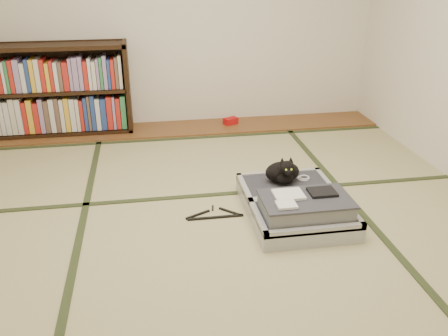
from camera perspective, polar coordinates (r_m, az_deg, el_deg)
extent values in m
plane|color=tan|center=(3.39, 0.15, -6.30)|extent=(4.50, 4.50, 0.00)
cube|color=brown|center=(5.20, -3.57, 4.87)|extent=(4.00, 0.50, 0.02)
cube|color=#BB0E10|center=(5.27, 0.80, 5.69)|extent=(0.17, 0.14, 0.07)
plane|color=silver|center=(5.18, -4.24, 18.30)|extent=(4.00, 0.00, 4.00)
plane|color=silver|center=(0.96, 24.00, -10.96)|extent=(4.00, 0.00, 4.00)
cube|color=#2D381E|center=(3.39, -16.89, -7.39)|extent=(0.05, 4.50, 0.01)
cube|color=#2D381E|center=(3.67, 15.77, -4.71)|extent=(0.05, 4.50, 0.01)
cube|color=#2D381E|center=(3.74, -0.88, -3.19)|extent=(4.00, 0.05, 0.01)
cube|color=#2D381E|center=(4.92, -3.19, 3.67)|extent=(4.00, 0.05, 0.01)
cube|color=black|center=(5.11, -11.50, 9.49)|extent=(0.04, 0.34, 0.94)
cube|color=black|center=(5.31, -18.83, 4.24)|extent=(1.47, 0.34, 0.04)
cube|color=black|center=(5.10, -20.17, 13.57)|extent=(1.47, 0.34, 0.04)
cube|color=black|center=(5.19, -19.47, 8.79)|extent=(1.41, 0.34, 0.03)
cube|color=black|center=(5.34, -19.23, 9.25)|extent=(1.47, 0.02, 0.94)
cube|color=gray|center=(5.22, -19.18, 6.43)|extent=(1.32, 0.24, 0.40)
cube|color=gray|center=(5.13, -19.80, 10.77)|extent=(1.32, 0.24, 0.36)
cube|color=#B3B3B8|center=(3.30, 9.63, -6.48)|extent=(0.68, 0.46, 0.12)
cube|color=#33323B|center=(3.28, 9.66, -6.01)|extent=(0.61, 0.38, 0.09)
cube|color=#B3B3B8|center=(3.10, 10.93, -7.38)|extent=(0.68, 0.04, 0.05)
cube|color=#B3B3B8|center=(3.44, 8.60, -3.83)|extent=(0.68, 0.04, 0.05)
cube|color=#B3B3B8|center=(3.18, 4.15, -6.05)|extent=(0.04, 0.46, 0.05)
cube|color=#B3B3B8|center=(3.38, 14.92, -4.95)|extent=(0.04, 0.46, 0.05)
cube|color=#B3B3B8|center=(3.67, 7.40, -2.94)|extent=(0.68, 0.46, 0.12)
cube|color=#33323B|center=(3.66, 7.42, -2.51)|extent=(0.61, 0.38, 0.09)
cube|color=#B3B3B8|center=(3.47, 8.42, -3.55)|extent=(0.68, 0.04, 0.05)
cube|color=#B3B3B8|center=(3.83, 6.57, -0.69)|extent=(0.68, 0.04, 0.05)
cube|color=#B3B3B8|center=(3.57, 2.47, -2.45)|extent=(0.04, 0.46, 0.05)
cube|color=#B3B3B8|center=(3.75, 12.19, -1.66)|extent=(0.04, 0.46, 0.05)
cylinder|color=black|center=(3.45, 8.52, -3.62)|extent=(0.61, 0.02, 0.02)
cube|color=gray|center=(3.24, 9.76, -4.74)|extent=(0.58, 0.35, 0.12)
cube|color=#36353D|center=(3.21, 9.85, -3.67)|extent=(0.60, 0.37, 0.01)
cube|color=white|center=(3.21, 7.76, -3.18)|extent=(0.20, 0.16, 0.02)
cube|color=black|center=(3.28, 11.73, -2.83)|extent=(0.18, 0.15, 0.02)
cube|color=white|center=(3.08, 7.52, -4.41)|extent=(0.13, 0.11, 0.02)
cube|color=white|center=(3.06, 7.34, -8.79)|extent=(0.05, 0.01, 0.04)
cube|color=white|center=(3.10, 9.29, -8.75)|extent=(0.05, 0.01, 0.03)
cube|color=orange|center=(3.20, 14.78, -7.88)|extent=(0.05, 0.01, 0.03)
cube|color=#197F33|center=(3.17, 13.75, -7.75)|extent=(0.04, 0.01, 0.03)
ellipsoid|color=black|center=(3.64, 7.03, -0.49)|extent=(0.26, 0.17, 0.16)
ellipsoid|color=black|center=(3.58, 7.35, -1.26)|extent=(0.13, 0.09, 0.09)
ellipsoid|color=black|center=(3.52, 7.56, 0.02)|extent=(0.11, 0.10, 0.11)
sphere|color=black|center=(3.49, 7.76, -0.55)|extent=(0.05, 0.05, 0.05)
cone|color=black|center=(3.50, 7.01, 0.92)|extent=(0.04, 0.05, 0.05)
cone|color=black|center=(3.52, 8.04, 0.99)|extent=(0.04, 0.05, 0.05)
sphere|color=#A5BF33|center=(3.47, 7.48, -0.22)|extent=(0.02, 0.02, 0.02)
sphere|color=#A5BF33|center=(3.48, 8.11, -0.18)|extent=(0.02, 0.02, 0.02)
cylinder|color=black|center=(3.76, 7.97, -0.70)|extent=(0.16, 0.10, 0.03)
torus|color=white|center=(3.74, 9.53, -1.24)|extent=(0.09, 0.09, 0.01)
torus|color=white|center=(3.74, 9.63, -1.11)|extent=(0.08, 0.08, 0.01)
cube|color=black|center=(3.41, -1.02, -5.95)|extent=(0.40, 0.02, 0.01)
cube|color=black|center=(3.45, -3.17, -5.61)|extent=(0.19, 0.10, 0.01)
cube|color=black|center=(3.48, 0.81, -5.29)|extent=(0.16, 0.15, 0.01)
cylinder|color=black|center=(3.53, -1.36, -4.82)|extent=(0.02, 0.07, 0.01)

